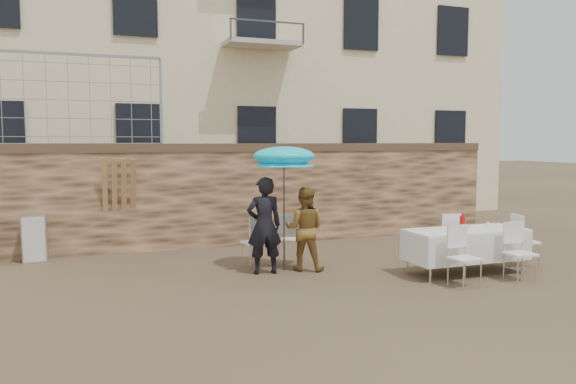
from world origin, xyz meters
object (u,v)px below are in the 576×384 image
object	(u,v)px
woman_dress	(304,229)
couple_chair_right	(291,239)
man_suit	(264,226)
table_chair_front_left	(465,257)
chair_stack_right	(35,237)
banquet_table	(466,232)
couple_chair_left	(255,241)
table_chair_side	(525,240)
table_chair_front_right	(520,252)
table_chair_back	(447,238)
umbrella	(284,160)
soda_bottle	(462,224)

from	to	relation	value
woman_dress	couple_chair_right	size ratio (longest dim) A/B	1.55
man_suit	table_chair_front_left	bearing A→B (deg)	148.22
chair_stack_right	couple_chair_right	bearing A→B (deg)	-24.00
banquet_table	table_chair_front_left	bearing A→B (deg)	-128.66
couple_chair_left	table_chair_side	distance (m)	4.96
table_chair_front_left	table_chair_front_right	world-z (taller)	same
table_chair_back	couple_chair_right	bearing A→B (deg)	-9.23
umbrella	couple_chair_left	world-z (taller)	umbrella
woman_dress	table_chair_front_right	size ratio (longest dim) A/B	1.55
couple_chair_right	soda_bottle	distance (m)	3.07
couple_chair_left	banquet_table	xyz separation A→B (m)	(3.28, -1.75, 0.25)
woman_dress	banquet_table	distance (m)	2.80
man_suit	table_chair_front_left	distance (m)	3.33
table_chair_front_left	couple_chair_left	bearing A→B (deg)	130.57
umbrella	table_chair_front_left	size ratio (longest dim) A/B	2.17
woman_dress	soda_bottle	size ratio (longest dim) A/B	5.73
table_chair_back	table_chair_front_left	bearing A→B (deg)	72.26
table_chair_back	table_chair_side	distance (m)	1.39
couple_chair_right	table_chair_front_left	size ratio (longest dim) A/B	1.00
banquet_table	table_chair_back	world-z (taller)	table_chair_back
table_chair_front_left	table_chair_front_right	bearing A→B (deg)	-6.48
man_suit	soda_bottle	xyz separation A→B (m)	(3.08, -1.35, 0.06)
chair_stack_right	table_chair_front_right	bearing A→B (deg)	-30.69
soda_bottle	table_chair_back	size ratio (longest dim) A/B	0.27
soda_bottle	woman_dress	bearing A→B (deg)	149.99
umbrella	couple_chair_left	bearing A→B (deg)	131.63
man_suit	couple_chair_right	world-z (taller)	man_suit
table_chair_front_left	table_chair_front_right	distance (m)	1.10
couple_chair_right	table_chair_side	bearing A→B (deg)	-163.21
table_chair_front_right	chair_stack_right	bearing A→B (deg)	152.75
table_chair_back	soda_bottle	bearing A→B (deg)	76.73
man_suit	table_chair_back	bearing A→B (deg)	177.69
banquet_table	table_chair_front_right	world-z (taller)	table_chair_front_right
umbrella	soda_bottle	size ratio (longest dim) A/B	8.00
woman_dress	soda_bottle	distance (m)	2.70
man_suit	chair_stack_right	bearing A→B (deg)	-29.69
woman_dress	chair_stack_right	world-z (taller)	woman_dress
couple_chair_right	table_chair_front_right	size ratio (longest dim) A/B	1.00
table_chair_back	chair_stack_right	size ratio (longest dim) A/B	1.04
soda_bottle	chair_stack_right	distance (m)	7.93
couple_chair_right	man_suit	bearing A→B (deg)	77.42
man_suit	table_chair_front_right	world-z (taller)	man_suit
couple_chair_right	table_chair_back	world-z (taller)	same
woman_dress	table_chair_front_left	xyz separation A→B (m)	(1.93, -1.95, -0.26)
umbrella	table_chair_front_left	distance (m)	3.41
table_chair_back	chair_stack_right	distance (m)	7.86
woman_dress	soda_bottle	world-z (taller)	woman_dress
couple_chair_left	banquet_table	size ratio (longest dim) A/B	0.46
chair_stack_right	table_chair_side	bearing A→B (deg)	-23.29
woman_dress	banquet_table	xyz separation A→B (m)	(2.53, -1.20, -0.01)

